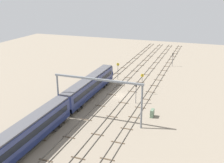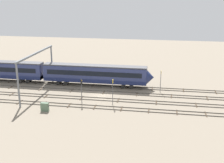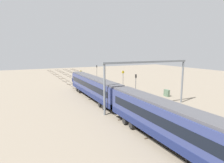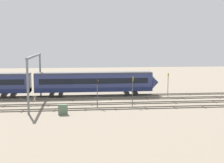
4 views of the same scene
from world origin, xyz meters
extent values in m
plane|color=gray|center=(0.00, 0.00, 0.00)|extent=(153.96, 153.96, 0.00)
cube|color=#59544C|center=(0.00, -7.25, 0.08)|extent=(137.96, 0.07, 0.16)
cube|color=#59544C|center=(0.00, -5.82, 0.08)|extent=(137.96, 0.07, 0.16)
cube|color=#473828|center=(-15.33, -6.53, 0.04)|extent=(0.24, 2.40, 0.08)
cube|color=#473828|center=(-10.22, -6.53, 0.04)|extent=(0.24, 2.40, 0.08)
cube|color=#473828|center=(-5.11, -6.53, 0.04)|extent=(0.24, 2.40, 0.08)
cube|color=#473828|center=(0.00, -6.53, 0.04)|extent=(0.24, 2.40, 0.08)
cube|color=#473828|center=(5.11, -6.53, 0.04)|extent=(0.24, 2.40, 0.08)
cube|color=#473828|center=(10.22, -6.53, 0.04)|extent=(0.24, 2.40, 0.08)
cube|color=#473828|center=(15.33, -6.53, 0.04)|extent=(0.24, 2.40, 0.08)
cube|color=#473828|center=(20.44, -6.53, 0.04)|extent=(0.24, 2.40, 0.08)
cube|color=#59544C|center=(0.00, -2.90, 0.08)|extent=(137.96, 0.07, 0.16)
cube|color=#59544C|center=(0.00, -1.46, 0.08)|extent=(137.96, 0.07, 0.16)
cube|color=#473828|center=(-19.16, -2.18, 0.04)|extent=(0.24, 2.40, 0.08)
cube|color=#473828|center=(-11.50, -2.18, 0.04)|extent=(0.24, 2.40, 0.08)
cube|color=#473828|center=(-3.83, -2.18, 0.04)|extent=(0.24, 2.40, 0.08)
cube|color=#473828|center=(3.83, -2.18, 0.04)|extent=(0.24, 2.40, 0.08)
cube|color=#473828|center=(11.50, -2.18, 0.04)|extent=(0.24, 2.40, 0.08)
cube|color=#473828|center=(19.16, -2.18, 0.04)|extent=(0.24, 2.40, 0.08)
cube|color=#59544C|center=(0.00, 1.46, 0.08)|extent=(137.96, 0.07, 0.16)
cube|color=#59544C|center=(0.00, 2.90, 0.08)|extent=(137.96, 0.07, 0.16)
cube|color=#473828|center=(-21.78, 2.18, 0.04)|extent=(0.24, 2.40, 0.08)
cube|color=#473828|center=(-14.52, 2.18, 0.04)|extent=(0.24, 2.40, 0.08)
cube|color=#473828|center=(-7.26, 2.18, 0.04)|extent=(0.24, 2.40, 0.08)
cube|color=#473828|center=(0.00, 2.18, 0.04)|extent=(0.24, 2.40, 0.08)
cube|color=#473828|center=(7.26, 2.18, 0.04)|extent=(0.24, 2.40, 0.08)
cube|color=#473828|center=(14.52, 2.18, 0.04)|extent=(0.24, 2.40, 0.08)
cube|color=#473828|center=(21.78, 2.18, 0.04)|extent=(0.24, 2.40, 0.08)
cube|color=#59544C|center=(0.00, 5.82, 0.08)|extent=(137.96, 0.07, 0.16)
cube|color=#59544C|center=(0.00, 7.25, 0.08)|extent=(137.96, 0.07, 0.16)
cube|color=#473828|center=(-24.14, 6.53, 0.04)|extent=(0.24, 2.40, 0.08)
cube|color=#473828|center=(-17.25, 6.53, 0.04)|extent=(0.24, 2.40, 0.08)
cube|color=#473828|center=(-10.35, 6.53, 0.04)|extent=(0.24, 2.40, 0.08)
cube|color=#473828|center=(-3.45, 6.53, 0.04)|extent=(0.24, 2.40, 0.08)
cube|color=#473828|center=(3.45, 6.53, 0.04)|extent=(0.24, 2.40, 0.08)
cube|color=#473828|center=(10.35, 6.53, 0.04)|extent=(0.24, 2.40, 0.08)
cube|color=#473828|center=(17.25, 6.53, 0.04)|extent=(0.24, 2.40, 0.08)
cube|color=#473828|center=(24.14, 6.53, 0.04)|extent=(0.24, 2.40, 0.08)
cube|color=navy|center=(-2.98, 6.53, 2.86)|extent=(24.00, 2.90, 3.60)
cube|color=navy|center=(-2.98, 6.53, 1.51)|extent=(24.00, 2.94, 0.90)
cube|color=#4C4C51|center=(-2.98, 6.53, 4.81)|extent=(24.00, 2.50, 0.30)
cube|color=black|center=(-2.98, 5.07, 3.29)|extent=(22.00, 0.04, 1.10)
cube|color=black|center=(-2.98, 7.99, 3.29)|extent=(22.00, 0.04, 1.10)
cylinder|color=black|center=(-11.56, 6.53, 0.61)|extent=(0.90, 2.70, 0.90)
cylinder|color=black|center=(-9.76, 6.53, 0.61)|extent=(0.90, 2.70, 0.90)
cylinder|color=black|center=(3.80, 6.53, 0.61)|extent=(0.90, 2.70, 0.90)
cylinder|color=black|center=(5.60, 6.53, 0.61)|extent=(0.90, 2.70, 0.90)
cylinder|color=black|center=(-21.00, 6.53, 0.61)|extent=(0.90, 2.70, 0.90)
cylinder|color=black|center=(-19.20, 6.53, 0.61)|extent=(0.90, 2.70, 0.90)
cone|color=navy|center=(9.82, 6.53, 2.68)|extent=(1.60, 3.24, 3.24)
cylinder|color=slate|center=(-14.03, -8.92, 4.25)|extent=(0.36, 0.36, 8.49)
cylinder|color=slate|center=(-14.03, 8.59, 4.25)|extent=(0.36, 0.36, 8.49)
cube|color=slate|center=(-14.03, -0.16, 8.67)|extent=(0.40, 18.11, 0.35)
cylinder|color=#4C4C51|center=(12.12, 4.60, 2.42)|extent=(0.12, 0.12, 4.84)
cylinder|color=yellow|center=(12.16, 4.60, 4.46)|extent=(0.05, 0.84, 0.84)
cube|color=black|center=(12.19, 4.60, 4.46)|extent=(0.02, 0.38, 0.12)
cylinder|color=#4C4C51|center=(3.15, -4.75, 2.59)|extent=(0.12, 0.12, 5.19)
cylinder|color=yellow|center=(3.19, -4.75, 4.82)|extent=(0.05, 0.81, 0.81)
cube|color=black|center=(3.22, -4.75, 4.82)|extent=(0.02, 0.37, 0.12)
cylinder|color=#4C4C51|center=(-2.99, -4.89, 2.00)|extent=(0.14, 0.14, 4.00)
cube|color=black|center=(-2.99, -4.89, 4.45)|extent=(0.20, 0.32, 0.90)
sphere|color=yellow|center=(-2.88, -4.89, 4.65)|extent=(0.20, 0.20, 0.20)
sphere|color=#262626|center=(-2.88, -4.89, 4.25)|extent=(0.20, 0.20, 0.20)
cube|color=#597259|center=(-8.66, -9.90, 0.80)|extent=(1.45, 0.63, 1.61)
cube|color=#333333|center=(-7.93, -9.90, 1.05)|extent=(0.02, 0.44, 0.24)
camera|label=1|loc=(-58.77, -19.40, 24.80)|focal=43.59mm
camera|label=2|loc=(12.13, -57.87, 21.26)|focal=47.63mm
camera|label=3|loc=(-41.44, 20.78, 10.64)|focal=29.88mm
camera|label=4|loc=(-6.34, -60.19, 11.51)|focal=52.42mm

